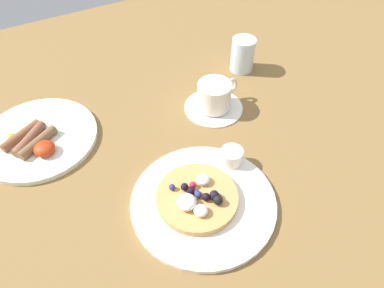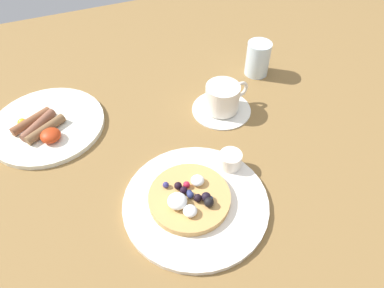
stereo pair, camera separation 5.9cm
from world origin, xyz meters
The scene contains 9 objects.
ground_plane centered at (0.00, 0.00, -1.50)cm, with size 194.83×146.48×3.00cm, color olive.
pancake_plate centered at (-1.49, -11.69, 0.53)cm, with size 27.01×27.01×1.07cm, color white.
pancake_with_berries centered at (-2.53, -11.15, 2.08)cm, with size 15.11×15.11×3.54cm.
syrup_ramekin centered at (8.15, -6.23, 2.71)cm, with size 4.51×4.51×3.19cm.
breakfast_plate centered at (-24.61, 19.93, 0.58)cm, with size 25.22×25.22×1.15cm, color white.
fried_breakfast centered at (-26.35, 18.16, 2.09)cm, with size 12.80×12.11×2.58cm.
coffee_saucer centered at (14.14, 10.39, 0.36)cm, with size 13.87×13.87×0.72cm, color white.
coffee_cup centered at (14.31, 10.41, 3.99)cm, with size 11.00×7.86×6.31cm.
water_glass centered at (28.89, 20.45, 4.41)cm, with size 6.12×6.12×8.81cm, color silver.
Camera 1 is at (-21.02, -42.75, 56.05)cm, focal length 33.09 mm.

